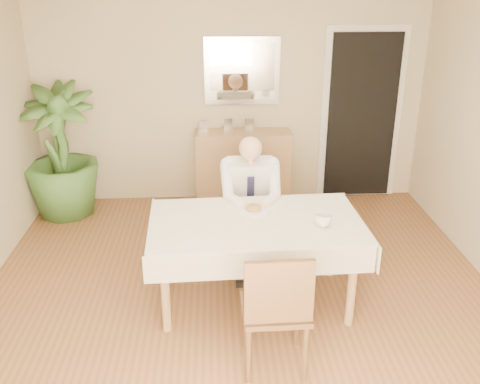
{
  "coord_description": "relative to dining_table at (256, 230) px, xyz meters",
  "views": [
    {
      "loc": [
        -0.21,
        -3.64,
        2.62
      ],
      "look_at": [
        0.0,
        0.35,
        0.95
      ],
      "focal_mm": 40.0,
      "sensor_mm": 36.0,
      "label": 1
    }
  ],
  "objects": [
    {
      "name": "doorway",
      "position": [
        1.43,
        2.25,
        0.33
      ],
      "size": [
        0.96,
        0.07,
        2.1
      ],
      "color": "white",
      "rests_on": "ground"
    },
    {
      "name": "photo_frame_right",
      "position": [
        0.09,
        2.17,
        0.28
      ],
      "size": [
        0.1,
        0.02,
        0.14
      ],
      "primitive_type": "cube",
      "color": "silver",
      "rests_on": "sideboard"
    },
    {
      "name": "knife",
      "position": [
        0.03,
        0.12,
        0.11
      ],
      "size": [
        0.01,
        0.13,
        0.01
      ],
      "primitive_type": "cylinder",
      "rotation": [
        1.57,
        0.0,
        0.0
      ],
      "color": "silver",
      "rests_on": "dining_table"
    },
    {
      "name": "room",
      "position": [
        -0.12,
        -0.22,
        0.63
      ],
      "size": [
        5.0,
        5.02,
        2.6
      ],
      "color": "brown",
      "rests_on": "ground"
    },
    {
      "name": "photo_frame_left",
      "position": [
        -0.44,
        2.11,
        0.28
      ],
      "size": [
        0.1,
        0.02,
        0.14
      ],
      "primitive_type": "cube",
      "color": "silver",
      "rests_on": "sideboard"
    },
    {
      "name": "chair_far",
      "position": [
        0.0,
        0.88,
        -0.18
      ],
      "size": [
        0.44,
        0.45,
        0.87
      ],
      "rotation": [
        0.0,
        0.0,
        0.09
      ],
      "color": "#432A18",
      "rests_on": "ground"
    },
    {
      "name": "potted_palm",
      "position": [
        -2.04,
        1.88,
        0.08
      ],
      "size": [
        0.85,
        0.85,
        1.5
      ],
      "primitive_type": "imported",
      "rotation": [
        0.0,
        0.0,
        -0.01
      ],
      "color": "#315521",
      "rests_on": "ground"
    },
    {
      "name": "food",
      "position": [
        -0.01,
        0.18,
        0.11
      ],
      "size": [
        0.14,
        0.14,
        0.06
      ],
      "primitive_type": "ellipsoid",
      "color": "olive",
      "rests_on": "dining_table"
    },
    {
      "name": "seated_man",
      "position": [
        0.0,
        0.59,
        0.02
      ],
      "size": [
        0.48,
        0.72,
        1.24
      ],
      "color": "white",
      "rests_on": "ground"
    },
    {
      "name": "mirror",
      "position": [
        0.01,
        2.25,
        0.88
      ],
      "size": [
        0.86,
        0.04,
        0.76
      ],
      "color": "silver",
      "rests_on": "room"
    },
    {
      "name": "plate",
      "position": [
        -0.01,
        0.18,
        0.09
      ],
      "size": [
        0.26,
        0.26,
        0.02
      ],
      "primitive_type": "cylinder",
      "color": "white",
      "rests_on": "dining_table"
    },
    {
      "name": "coffee_mug",
      "position": [
        0.52,
        -0.12,
        0.13
      ],
      "size": [
        0.14,
        0.14,
        0.1
      ],
      "primitive_type": "imported",
      "rotation": [
        0.0,
        0.0,
        -0.08
      ],
      "color": "white",
      "rests_on": "dining_table"
    },
    {
      "name": "photo_frame_center",
      "position": [
        -0.16,
        2.17,
        0.28
      ],
      "size": [
        0.1,
        0.02,
        0.14
      ],
      "primitive_type": "cube",
      "color": "silver",
      "rests_on": "sideboard"
    },
    {
      "name": "chair_near",
      "position": [
        0.07,
        -0.87,
        -0.13
      ],
      "size": [
        0.46,
        0.46,
        0.95
      ],
      "rotation": [
        0.0,
        0.0,
        0.03
      ],
      "color": "#432A18",
      "rests_on": "ground"
    },
    {
      "name": "dining_table",
      "position": [
        0.0,
        0.0,
        0.0
      ],
      "size": [
        1.75,
        1.08,
        0.75
      ],
      "rotation": [
        0.0,
        0.0,
        0.04
      ],
      "color": "olive",
      "rests_on": "ground"
    },
    {
      "name": "sideboard",
      "position": [
        0.01,
        2.1,
        -0.23
      ],
      "size": [
        1.1,
        0.38,
        0.88
      ],
      "primitive_type": "cube",
      "rotation": [
        0.0,
        0.0,
        0.0
      ],
      "color": "olive",
      "rests_on": "ground"
    },
    {
      "name": "fork",
      "position": [
        -0.05,
        0.12,
        0.11
      ],
      "size": [
        0.01,
        0.13,
        0.01
      ],
      "primitive_type": "cylinder",
      "rotation": [
        1.57,
        0.0,
        0.0
      ],
      "color": "silver",
      "rests_on": "dining_table"
    }
  ]
}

